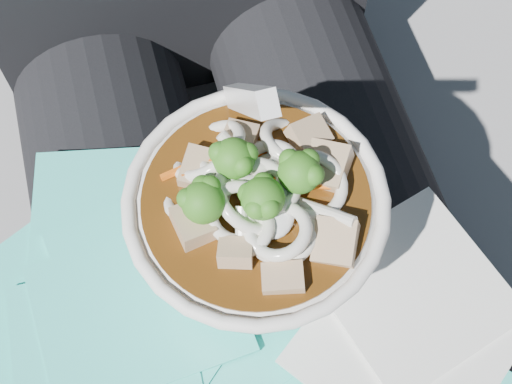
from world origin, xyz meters
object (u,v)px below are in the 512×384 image
object	(u,v)px
person_body	(231,180)
stone_ledge	(228,256)
udon_bowl	(256,219)
lap	(259,286)
plastic_bag	(203,309)

from	to	relation	value
person_body	stone_ledge	bearing A→B (deg)	90.00
person_body	udon_bowl	bearing A→B (deg)	-92.57
lap	plastic_bag	size ratio (longest dim) A/B	1.25
stone_ledge	udon_bowl	bearing A→B (deg)	-91.62
stone_ledge	udon_bowl	size ratio (longest dim) A/B	4.96
stone_ledge	plastic_bag	bearing A→B (deg)	-105.47
udon_bowl	person_body	bearing A→B (deg)	87.43
udon_bowl	stone_ledge	bearing A→B (deg)	88.38
person_body	plastic_bag	world-z (taller)	person_body
person_body	plastic_bag	distance (m)	0.15
lap	person_body	distance (m)	0.09
plastic_bag	udon_bowl	bearing A→B (deg)	30.54
lap	plastic_bag	bearing A→B (deg)	-146.46
stone_ledge	lap	distance (m)	0.35
stone_ledge	plastic_bag	size ratio (longest dim) A/B	2.61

